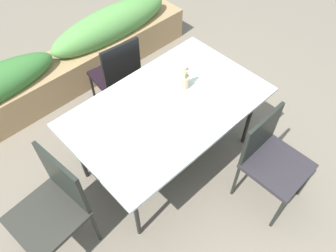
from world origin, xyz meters
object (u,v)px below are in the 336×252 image
object	(u,v)px
dining_table	(168,109)
flower_vase	(186,79)
chair_end_left	(54,204)
chair_near_right	(271,157)
chair_far_side	(118,74)
planter_box	(57,67)

from	to	relation	value
dining_table	flower_vase	world-z (taller)	flower_vase
chair_end_left	chair_near_right	bearing A→B (deg)	-124.74
dining_table	flower_vase	distance (m)	0.30
chair_far_side	dining_table	bearing A→B (deg)	-90.01
dining_table	chair_near_right	xyz separation A→B (m)	(0.38, -0.84, -0.20)
dining_table	chair_end_left	xyz separation A→B (m)	(-1.15, 0.01, -0.17)
dining_table	flower_vase	size ratio (longest dim) A/B	6.86
chair_near_right	flower_vase	distance (m)	0.96
chair_far_side	chair_end_left	bearing A→B (deg)	-140.30
dining_table	planter_box	bearing A→B (deg)	97.79
chair_end_left	chair_near_right	world-z (taller)	chair_end_left
chair_near_right	chair_far_side	world-z (taller)	chair_far_side
dining_table	flower_vase	xyz separation A→B (m)	(0.27, 0.06, 0.13)
chair_end_left	planter_box	bearing A→B (deg)	-36.42
chair_end_left	flower_vase	distance (m)	1.45
chair_end_left	planter_box	world-z (taller)	chair_end_left
chair_near_right	planter_box	world-z (taller)	chair_near_right
chair_near_right	chair_far_side	size ratio (longest dim) A/B	0.95
dining_table	chair_near_right	distance (m)	0.94
chair_end_left	flower_vase	world-z (taller)	flower_vase
flower_vase	chair_near_right	bearing A→B (deg)	-83.03
chair_far_side	flower_vase	xyz separation A→B (m)	(0.18, -0.78, 0.33)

